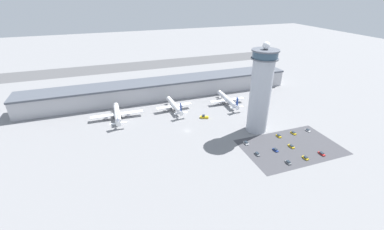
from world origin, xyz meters
name	(u,v)px	position (x,y,z in m)	size (l,w,h in m)	color
ground_plane	(187,131)	(0.00, 0.00, 0.00)	(1000.00, 1000.00, 0.00)	gray
terminal_building	(164,88)	(0.00, 70.00, 8.43)	(250.97, 25.00, 16.67)	#B2B2B7
runway_strip	(143,65)	(0.00, 187.08, 0.00)	(376.45, 44.00, 0.01)	#515154
control_tower	(261,91)	(48.27, -15.18, 30.63)	(17.87, 17.87, 63.58)	#ADB2BC
parking_lot_surface	(291,147)	(57.61, -42.99, 0.00)	(64.00, 40.00, 0.01)	#424247
airplane_gate_alpha	(117,114)	(-46.27, 36.92, 4.24)	(40.98, 36.23, 13.72)	white
airplane_gate_bravo	(174,106)	(0.86, 36.49, 4.58)	(30.98, 34.45, 13.13)	white
airplane_gate_charlie	(228,100)	(49.55, 33.76, 4.27)	(32.17, 38.02, 13.23)	silver
service_truck_catering	(256,121)	(55.07, -4.60, 0.85)	(6.74, 7.89, 2.47)	black
service_truck_fuel	(204,117)	(19.35, 14.90, 0.98)	(7.09, 5.01, 2.81)	black
car_blue_compact	(246,143)	(31.75, -29.56, 0.59)	(2.06, 4.66, 1.52)	black
car_black_suv	(275,150)	(45.39, -43.08, 0.55)	(1.95, 4.22, 1.42)	black
car_white_wagon	(305,158)	(57.43, -56.52, 0.58)	(1.97, 4.28, 1.50)	black
car_yellow_taxi	(291,146)	(57.72, -43.04, 0.56)	(2.00, 4.86, 1.45)	black
car_maroon_suv	(308,130)	(83.15, -29.59, 0.54)	(1.90, 4.22, 1.41)	black
car_grey_coupe	(279,136)	(58.06, -29.20, 0.57)	(1.91, 4.31, 1.47)	black
car_navy_sedan	(293,133)	(70.52, -29.30, 0.55)	(2.01, 4.64, 1.42)	black
car_silver_sedan	(257,154)	(31.82, -43.05, 0.55)	(1.85, 4.39, 1.43)	black
car_red_hatchback	(288,162)	(44.48, -56.82, 0.61)	(1.85, 4.19, 1.58)	black
car_green_van	(322,154)	(70.27, -56.24, 0.54)	(1.83, 4.74, 1.40)	black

